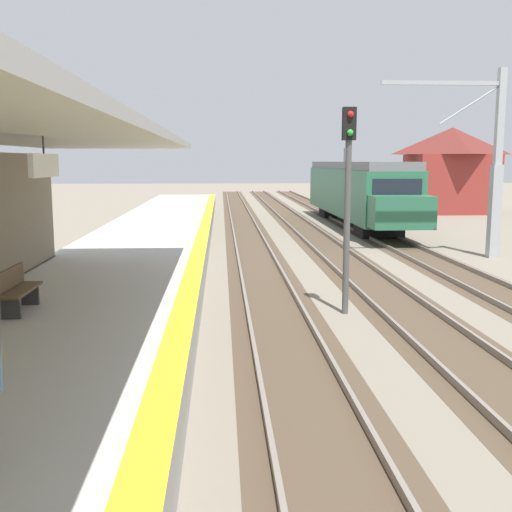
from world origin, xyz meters
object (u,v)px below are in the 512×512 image
(catenary_pylon_far_side, at_px, (490,168))
(distant_trackside_house, at_px, (451,169))
(platform_bench, at_px, (16,288))
(approaching_train, at_px, (357,190))
(rail_signal_post, at_px, (348,189))

(catenary_pylon_far_side, xyz_separation_m, distant_trackside_house, (6.64, 21.80, -0.27))
(platform_bench, distance_m, distant_trackside_house, 40.05)
(approaching_train, relative_size, catenary_pylon_far_side, 2.61)
(catenary_pylon_far_side, distance_m, platform_bench, 19.17)
(catenary_pylon_far_side, xyz_separation_m, platform_bench, (-14.82, -11.96, -2.23))
(approaching_train, distance_m, platform_bench, 27.56)
(rail_signal_post, distance_m, distant_trackside_house, 33.85)
(catenary_pylon_far_side, height_order, platform_bench, catenary_pylon_far_side)
(approaching_train, height_order, catenary_pylon_far_side, catenary_pylon_far_side)
(catenary_pylon_far_side, distance_m, distant_trackside_house, 22.79)
(platform_bench, bearing_deg, rail_signal_post, 22.62)
(rail_signal_post, height_order, platform_bench, rail_signal_post)
(platform_bench, xyz_separation_m, distant_trackside_house, (21.46, 33.76, 1.96))
(approaching_train, height_order, rail_signal_post, rail_signal_post)
(approaching_train, bearing_deg, rail_signal_post, -103.04)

